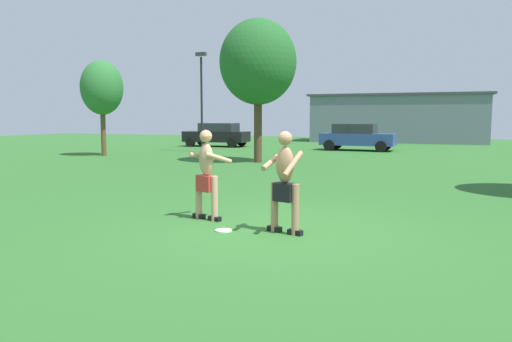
# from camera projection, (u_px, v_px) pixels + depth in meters

# --- Properties ---
(ground_plane) EXTENTS (80.00, 80.00, 0.00)m
(ground_plane) POSITION_uv_depth(u_px,v_px,m) (273.00, 232.00, 8.41)
(ground_plane) COLOR #2D6628
(player_with_cap) EXTENTS (0.79, 0.70, 1.75)m
(player_with_cap) POSITION_uv_depth(u_px,v_px,m) (206.00, 170.00, 9.33)
(player_with_cap) COLOR black
(player_with_cap) RESTS_ON ground_plane
(player_in_black) EXTENTS (0.69, 0.71, 1.75)m
(player_in_black) POSITION_uv_depth(u_px,v_px,m) (285.00, 180.00, 8.22)
(player_in_black) COLOR black
(player_in_black) RESTS_ON ground_plane
(frisbee) EXTENTS (0.29, 0.29, 0.03)m
(frisbee) POSITION_uv_depth(u_px,v_px,m) (224.00, 230.00, 8.47)
(frisbee) COLOR white
(frisbee) RESTS_ON ground_plane
(car_blue_mid_lot) EXTENTS (4.41, 2.26, 1.58)m
(car_blue_mid_lot) POSITION_uv_depth(u_px,v_px,m) (357.00, 137.00, 28.83)
(car_blue_mid_lot) COLOR #2D478C
(car_blue_mid_lot) RESTS_ON ground_plane
(car_black_far_end) EXTENTS (4.34, 2.11, 1.58)m
(car_black_far_end) POSITION_uv_depth(u_px,v_px,m) (217.00, 134.00, 32.73)
(car_black_far_end) COLOR black
(car_black_far_end) RESTS_ON ground_plane
(lamp_post) EXTENTS (0.60, 0.24, 5.57)m
(lamp_post) POSITION_uv_depth(u_px,v_px,m) (202.00, 91.00, 27.20)
(lamp_post) COLOR black
(lamp_post) RESTS_ON ground_plane
(outbuilding_behind_lot) EXTENTS (13.62, 5.92, 3.78)m
(outbuilding_behind_lot) POSITION_uv_depth(u_px,v_px,m) (398.00, 118.00, 38.92)
(outbuilding_behind_lot) COLOR slate
(outbuilding_behind_lot) RESTS_ON ground_plane
(tree_left_field) EXTENTS (3.32, 3.32, 6.18)m
(tree_left_field) POSITION_uv_depth(u_px,v_px,m) (258.00, 63.00, 20.88)
(tree_left_field) COLOR #4C3823
(tree_left_field) RESTS_ON ground_plane
(tree_behind_players) EXTENTS (2.13, 2.13, 4.84)m
(tree_behind_players) POSITION_uv_depth(u_px,v_px,m) (102.00, 88.00, 24.59)
(tree_behind_players) COLOR brown
(tree_behind_players) RESTS_ON ground_plane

